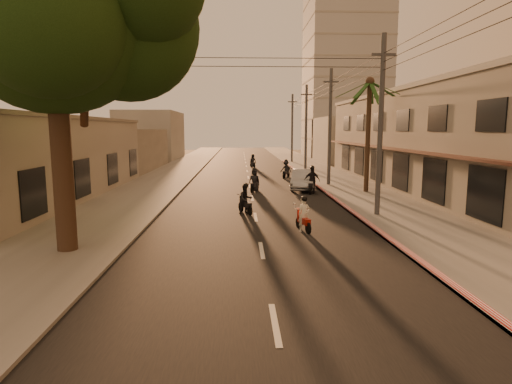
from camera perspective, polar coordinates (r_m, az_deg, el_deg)
ground at (r=13.92m, az=1.18°, el=-10.12°), size 160.00×160.00×0.00m
road at (r=33.48m, az=-0.82°, el=0.80°), size 10.00×140.00×0.02m
sidewalk_right at (r=34.47m, az=11.75°, el=0.93°), size 5.00×140.00×0.12m
sidewalk_left at (r=34.13m, az=-13.51°, el=0.80°), size 5.00×140.00×0.12m
curb_stripe at (r=29.10m, az=9.51°, el=-0.27°), size 0.20×60.00×0.20m
shophouse_row at (r=34.49m, az=23.27°, el=6.42°), size 8.80×34.20×7.30m
left_building at (r=30.27m, az=-28.10°, el=3.95°), size 8.20×24.20×5.20m
distant_tower at (r=71.83m, az=11.81°, el=15.86°), size 12.10×12.10×28.00m
broadleaf_tree at (r=16.89m, az=-24.07°, el=21.60°), size 9.60×8.70×12.10m
palm_tree at (r=30.59m, az=14.92°, el=13.22°), size 5.00×5.00×8.20m
utility_poles at (r=33.97m, az=9.90°, el=11.82°), size 1.20×48.26×9.00m
filler_right at (r=60.04m, az=12.17°, el=6.83°), size 8.00×14.00×6.00m
filler_left_near at (r=49.04m, az=-17.89°, el=5.37°), size 8.00×14.00×4.40m
filler_left_far at (r=66.51m, az=-13.75°, el=7.34°), size 8.00×14.00×7.00m
scooter_red at (r=18.68m, az=6.40°, el=-3.15°), size 0.77×1.58×1.57m
scooter_mid_a at (r=22.44m, az=-1.39°, el=-1.02°), size 1.17×1.58×1.64m
scooter_mid_b at (r=29.78m, az=7.47°, el=1.50°), size 1.34×1.92×1.96m
scooter_far_a at (r=30.24m, az=-0.22°, el=1.48°), size 1.12×1.70×1.74m
scooter_far_b at (r=38.96m, az=4.03°, el=3.02°), size 1.52×1.63×1.72m
parked_car at (r=31.65m, az=6.30°, el=1.66°), size 3.27×5.11×1.49m
scooter_far_c at (r=49.92m, az=-0.42°, el=4.12°), size 1.01×1.57×1.59m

